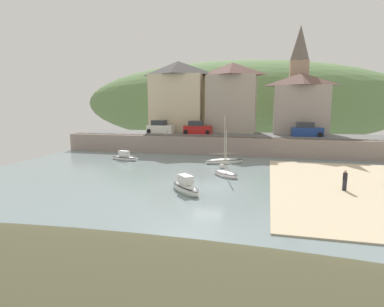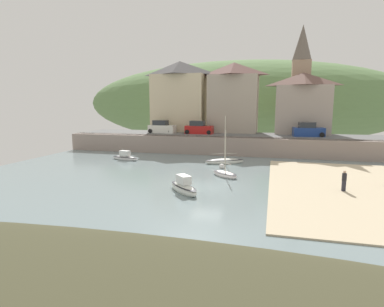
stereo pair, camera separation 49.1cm
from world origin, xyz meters
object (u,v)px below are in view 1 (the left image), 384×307
(waterfront_building_right, at_px, (300,103))
(parked_car_end_of_row, at_px, (307,130))
(parked_car_by_wall, at_px, (197,128))
(sailboat_blue_trim, at_px, (226,174))
(dinghy_open_wooden, at_px, (124,158))
(sailboat_tall_mast, at_px, (224,161))
(mooring_buoy, at_px, (222,167))
(person_near_water, at_px, (345,179))
(church_with_spire, at_px, (299,78))
(parked_car_near_slipway, at_px, (160,128))
(waterfront_building_centre, at_px, (232,97))
(waterfront_building_left, at_px, (178,96))
(rowboat_small_beached, at_px, (186,188))

(waterfront_building_right, xyz_separation_m, parked_car_end_of_row, (0.57, -4.50, -3.77))
(waterfront_building_right, xyz_separation_m, parked_car_by_wall, (-14.88, -4.50, -3.77))
(waterfront_building_right, height_order, sailboat_blue_trim, waterfront_building_right)
(dinghy_open_wooden, height_order, parked_car_end_of_row, parked_car_end_of_row)
(dinghy_open_wooden, bearing_deg, sailboat_blue_trim, -10.77)
(sailboat_tall_mast, height_order, mooring_buoy, sailboat_tall_mast)
(parked_car_by_wall, relative_size, person_near_water, 2.56)
(waterfront_building_right, bearing_deg, parked_car_end_of_row, -82.75)
(waterfront_building_right, height_order, parked_car_by_wall, waterfront_building_right)
(church_with_spire, distance_m, parked_car_near_slipway, 23.62)
(parked_car_end_of_row, bearing_deg, parked_car_near_slipway, 173.64)
(person_near_water, bearing_deg, parked_car_end_of_row, 92.28)
(sailboat_tall_mast, bearing_deg, waterfront_building_right, 32.15)
(waterfront_building_centre, bearing_deg, parked_car_by_wall, -135.26)
(parked_car_by_wall, distance_m, mooring_buoy, 14.55)
(parked_car_end_of_row, xyz_separation_m, mooring_buoy, (-9.81, -13.07, -3.02))
(sailboat_blue_trim, bearing_deg, parked_car_near_slipway, 166.67)
(sailboat_blue_trim, xyz_separation_m, parked_car_near_slipway, (-12.41, 16.83, 2.96))
(dinghy_open_wooden, relative_size, parked_car_near_slipway, 0.92)
(waterfront_building_left, relative_size, sailboat_blue_trim, 2.47)
(waterfront_building_right, distance_m, parked_car_near_slipway, 21.56)
(church_with_spire, bearing_deg, waterfront_building_left, -168.12)
(waterfront_building_left, relative_size, dinghy_open_wooden, 2.95)
(sailboat_blue_trim, bearing_deg, sailboat_tall_mast, 139.24)
(person_near_water, bearing_deg, church_with_spire, 93.03)
(parked_car_end_of_row, xyz_separation_m, person_near_water, (0.79, -19.84, -2.22))
(waterfront_building_centre, bearing_deg, parked_car_end_of_row, -22.42)
(waterfront_building_left, height_order, sailboat_tall_mast, waterfront_building_left)
(person_near_water, bearing_deg, rowboat_small_beached, -165.43)
(waterfront_building_centre, distance_m, parked_car_by_wall, 7.92)
(dinghy_open_wooden, bearing_deg, parked_car_end_of_row, 39.43)
(waterfront_building_left, height_order, person_near_water, waterfront_building_left)
(waterfront_building_right, height_order, dinghy_open_wooden, waterfront_building_right)
(parked_car_by_wall, height_order, parked_car_end_of_row, same)
(waterfront_building_right, height_order, sailboat_tall_mast, waterfront_building_right)
(waterfront_building_centre, bearing_deg, waterfront_building_left, 180.00)
(rowboat_small_beached, bearing_deg, dinghy_open_wooden, 179.57)
(mooring_buoy, bearing_deg, church_with_spire, 67.11)
(dinghy_open_wooden, bearing_deg, parked_car_by_wall, 71.60)
(sailboat_blue_trim, relative_size, parked_car_by_wall, 1.10)
(waterfront_building_left, relative_size, parked_car_by_wall, 2.72)
(parked_car_by_wall, bearing_deg, parked_car_near_slipway, -178.48)
(sailboat_tall_mast, bearing_deg, person_near_water, -67.16)
(parked_car_near_slipway, xyz_separation_m, parked_car_by_wall, (5.87, 0.00, 0.00))
(parked_car_by_wall, xyz_separation_m, mooring_buoy, (5.64, -13.07, -3.02))
(parked_car_near_slipway, bearing_deg, waterfront_building_centre, 25.82)
(sailboat_tall_mast, bearing_deg, waterfront_building_left, 98.13)
(waterfront_building_centre, distance_m, waterfront_building_right, 10.38)
(waterfront_building_centre, distance_m, parked_car_end_of_row, 12.69)
(parked_car_by_wall, bearing_deg, person_near_water, -49.17)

